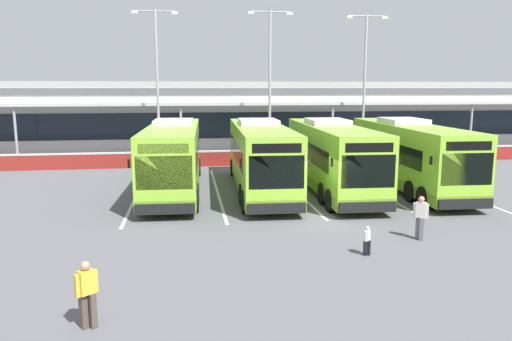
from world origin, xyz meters
TOP-DOWN VIEW (x-y plane):
  - ground_plane at (0.00, 0.00)m, footprint 200.00×200.00m
  - terminal_building at (-0.00, 26.91)m, footprint 70.00×13.00m
  - red_barrier_wall at (0.00, 14.50)m, footprint 60.00×0.40m
  - coach_bus_leftmost at (-6.47, 6.39)m, footprint 3.25×12.24m
  - coach_bus_left_centre at (-1.89, 5.85)m, footprint 3.25×12.24m
  - coach_bus_centre at (1.92, 5.52)m, footprint 3.25×12.24m
  - coach_bus_right_centre at (6.31, 5.46)m, footprint 3.25×12.24m
  - bay_stripe_far_west at (-8.40, 6.00)m, footprint 0.14×13.00m
  - bay_stripe_west at (-4.20, 6.00)m, footprint 0.14×13.00m
  - bay_stripe_mid_west at (0.00, 6.00)m, footprint 0.14×13.00m
  - bay_stripe_centre at (4.20, 6.00)m, footprint 0.14×13.00m
  - bay_stripe_mid_east at (8.40, 6.00)m, footprint 0.14×13.00m
  - pedestrian_in_dark_coat at (2.61, -3.38)m, footprint 0.49×0.42m
  - pedestrian_child at (0.08, -4.74)m, footprint 0.28×0.28m
  - pedestrian_near_bin at (-8.08, -8.51)m, footprint 0.48×0.40m
  - lamp_post_west at (-7.79, 16.97)m, footprint 3.24×0.28m
  - lamp_post_centre at (0.38, 16.12)m, footprint 3.24×0.28m
  - lamp_post_east at (8.01, 17.13)m, footprint 3.24×0.28m

SIDE VIEW (x-z plane):
  - ground_plane at x=0.00m, z-range 0.00..0.00m
  - bay_stripe_far_west at x=-8.40m, z-range 0.00..0.01m
  - bay_stripe_west at x=-4.20m, z-range 0.00..0.01m
  - bay_stripe_mid_west at x=0.00m, z-range 0.00..0.01m
  - bay_stripe_centre at x=4.20m, z-range 0.00..0.01m
  - bay_stripe_mid_east at x=8.40m, z-range 0.00..0.01m
  - pedestrian_child at x=0.08m, z-range 0.04..1.04m
  - red_barrier_wall at x=0.00m, z-range 0.01..1.10m
  - pedestrian_in_dark_coat at x=2.61m, z-range 0.06..1.68m
  - pedestrian_near_bin at x=-8.08m, z-range 0.06..1.68m
  - coach_bus_leftmost at x=-6.47m, z-range -0.10..3.68m
  - coach_bus_left_centre at x=-1.89m, z-range -0.10..3.68m
  - coach_bus_centre at x=1.92m, z-range -0.10..3.68m
  - coach_bus_right_centre at x=6.31m, z-range -0.10..3.68m
  - terminal_building at x=0.00m, z-range 0.01..6.01m
  - lamp_post_west at x=-7.79m, z-range 0.79..11.79m
  - lamp_post_centre at x=0.38m, z-range 0.79..11.79m
  - lamp_post_east at x=8.01m, z-range 0.79..11.79m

